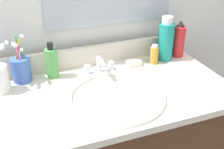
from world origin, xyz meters
name	(u,v)px	position (x,y,z in m)	size (l,w,h in m)	color
countertop	(112,93)	(0.00, 0.00, 0.86)	(0.95, 0.52, 0.03)	beige
backsplash	(93,55)	(0.00, 0.25, 0.91)	(0.95, 0.02, 0.09)	beige
back_wall	(91,96)	(0.00, 0.31, 0.65)	(2.05, 0.04, 1.30)	silver
sink_basin	(116,104)	(-0.01, -0.05, 0.84)	(0.38, 0.38, 0.11)	white
faucet	(100,69)	(-0.01, 0.14, 0.90)	(0.16, 0.10, 0.08)	silver
bottle_toner_green	(52,62)	(-0.20, 0.19, 0.94)	(0.05, 0.05, 0.16)	#4C9E4C
bottle_spray_red	(179,40)	(0.42, 0.19, 0.95)	(0.06, 0.06, 0.18)	red
bottle_oil_amber	(154,55)	(0.27, 0.16, 0.91)	(0.04, 0.04, 0.09)	gold
bottle_mouthwash_teal	(165,40)	(0.34, 0.18, 0.97)	(0.08, 0.08, 0.21)	teal
cup_blue_plastic	(21,68)	(-0.32, 0.20, 0.93)	(0.08, 0.10, 0.20)	#3F66B7
soap_bar	(134,63)	(0.17, 0.17, 0.88)	(0.06, 0.04, 0.02)	white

